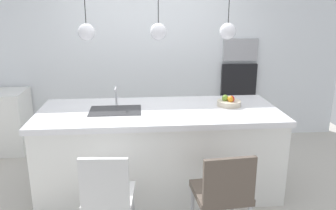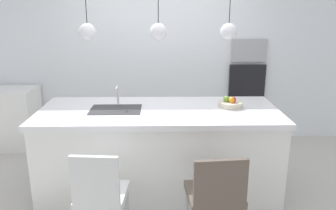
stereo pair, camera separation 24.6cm
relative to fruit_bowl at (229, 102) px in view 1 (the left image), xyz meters
The scene contains 13 objects.
floor 1.29m from the fruit_bowl, behind, with size 6.60×6.60×0.00m, color #BCB7AD.
back_wall 1.79m from the fruit_bowl, 117.34° to the left, with size 6.00×0.10×2.60m, color white.
kitchen_island 0.97m from the fruit_bowl, behind, with size 2.66×1.10×0.96m.
sink_basin 1.29m from the fruit_bowl, behind, with size 0.56×0.40×0.02m, color #2D2D30.
faucet 1.30m from the fruit_bowl, behind, with size 0.02×0.17×0.22m.
fruit_bowl is the anchor object (origin of this frame).
microwave 1.65m from the fruit_bowl, 69.67° to the left, with size 0.54×0.08×0.34m, color #9E9EA3.
oven 1.60m from the fruit_bowl, 69.67° to the left, with size 0.56×0.08×0.56m, color black.
chair_near 1.78m from the fruit_bowl, 139.93° to the right, with size 0.45×0.47×0.92m.
chair_middle 1.25m from the fruit_bowl, 106.15° to the right, with size 0.51×0.49×0.88m.
pendant_light_left 1.75m from the fruit_bowl, behind, with size 0.18×0.18×0.78m.
pendant_light_center 1.15m from the fruit_bowl, behind, with size 0.18×0.18×0.78m.
pendant_light_right 0.81m from the fruit_bowl, 131.98° to the right, with size 0.18×0.18×0.78m.
Camera 1 is at (-0.22, -3.61, 2.04)m, focal length 36.43 mm.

